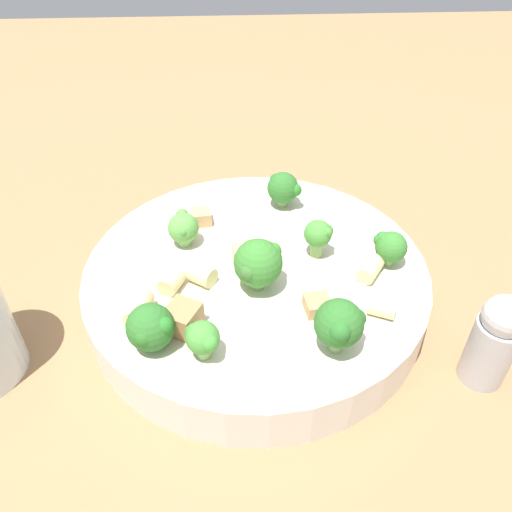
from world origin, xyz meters
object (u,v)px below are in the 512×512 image
Objects in this scene: rigatoni_0 at (382,308)px; chicken_chunk_3 at (317,305)px; rigatoni_1 at (172,282)px; chicken_chunk_1 at (183,318)px; pasta_bowl at (256,280)px; rigatoni_2 at (370,269)px; broccoli_floret_6 at (283,188)px; broccoli_floret_0 at (340,325)px; broccoli_floret_1 at (256,262)px; rigatoni_3 at (139,309)px; broccoli_floret_3 at (151,328)px; rigatoni_4 at (202,274)px; chicken_chunk_0 at (201,217)px; broccoli_floret_7 at (390,246)px; broccoli_floret_2 at (319,235)px; broccoli_floret_5 at (183,228)px; pepper_shaker at (494,340)px; broccoli_floret_4 at (202,338)px; chicken_chunk_2 at (247,258)px.

rigatoni_0 reaches higher than chicken_chunk_3.
rigatoni_0 is at bearing -103.32° from rigatoni_1.
pasta_bowl is at bearing -39.94° from chicken_chunk_1.
rigatoni_0 is at bearing 177.97° from rigatoni_2.
broccoli_floret_0 is at bearing -174.02° from broccoli_floret_6.
rigatoni_3 is (-0.03, 0.09, -0.02)m from broccoli_floret_1.
broccoli_floret_3 is 0.08m from rigatoni_4.
chicken_chunk_0 is 0.16m from chicken_chunk_3.
broccoli_floret_7 reaches higher than chicken_chunk_0.
broccoli_floret_2 and broccoli_floret_6 have the same top height.
rigatoni_1 is at bearing 138.84° from broccoli_floret_6.
pepper_shaker is at bearing -119.14° from broccoli_floret_5.
chicken_chunk_3 is (-0.04, 0.05, -0.00)m from rigatoni_2.
chicken_chunk_3 is at bearing -90.43° from rigatoni_3.
chicken_chunk_3 is (0.01, 0.05, -0.00)m from rigatoni_0.
broccoli_floret_4 is 0.07m from rigatoni_3.
rigatoni_3 reaches higher than chicken_chunk_0.
broccoli_floret_5 is at bearing -18.03° from rigatoni_3.
chicken_chunk_2 is 1.19× the size of chicken_chunk_3.
broccoli_floret_0 reaches higher than chicken_chunk_3.
rigatoni_4 is at bearing 95.55° from broccoli_floret_7.
rigatoni_3 and rigatoni_4 have the same top height.
chicken_chunk_3 is (-0.04, -0.09, -0.00)m from rigatoni_4.
broccoli_floret_3 is 0.13m from chicken_chunk_3.
broccoli_floret_3 is at bearing 140.02° from chicken_chunk_2.
rigatoni_4 is at bearing 2.43° from broccoli_floret_4.
broccoli_floret_7 is (0.09, -0.16, 0.00)m from broccoli_floret_4.
broccoli_floret_4 is 1.59× the size of chicken_chunk_3.
broccoli_floret_4 reaches higher than rigatoni_1.
broccoli_floret_0 reaches higher than chicken_chunk_1.
broccoli_floret_7 is at bearing -50.00° from rigatoni_2.
chicken_chunk_2 reaches higher than rigatoni_0.
chicken_chunk_0 is 0.08m from chicken_chunk_2.
rigatoni_4 is 0.93× the size of chicken_chunk_2.
broccoli_floret_6 is 1.14× the size of broccoli_floret_7.
chicken_chunk_3 is (0.03, -0.12, -0.01)m from broccoli_floret_3.
rigatoni_2 is at bearing -71.91° from chicken_chunk_1.
broccoli_floret_3 is at bearing 87.84° from pepper_shaker.
rigatoni_4 is 0.26× the size of pepper_shaker.
pasta_bowl is at bearing 55.05° from rigatoni_0.
broccoli_floret_1 is (0.07, 0.05, -0.00)m from broccoli_floret_0.
broccoli_floret_1 is at bearing -153.29° from chicken_chunk_0.
broccoli_floret_3 reaches higher than chicken_chunk_0.
chicken_chunk_1 reaches higher than chicken_chunk_0.
broccoli_floret_2 is at bearing -8.67° from chicken_chunk_3.
rigatoni_1 is 0.05m from chicken_chunk_1.
rigatoni_1 is at bearing -36.92° from rigatoni_3.
chicken_chunk_1 is at bearing -51.16° from broccoli_floret_3.
broccoli_floret_0 is 0.53× the size of pepper_shaker.
broccoli_floret_0 is 2.16× the size of rigatoni_1.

